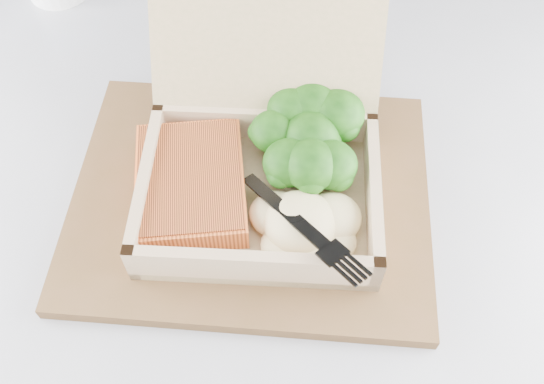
{
  "coord_description": "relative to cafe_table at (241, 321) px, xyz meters",
  "views": [
    {
      "loc": [
        0.03,
        -0.64,
        1.25
      ],
      "look_at": [
        0.02,
        -0.34,
        0.81
      ],
      "focal_mm": 40.0,
      "sensor_mm": 36.0,
      "label": 1
    }
  ],
  "objects": [
    {
      "name": "floor",
      "position": [
        0.01,
        0.37,
        -0.57
      ],
      "size": [
        4.0,
        4.0,
        0.0
      ],
      "primitive_type": "plane",
      "color": "gray",
      "rests_on": "ground"
    },
    {
      "name": "cafe_table",
      "position": [
        0.0,
        0.0,
        0.0
      ],
      "size": [
        1.08,
        1.08,
        0.76
      ],
      "rotation": [
        0.0,
        0.0,
        -0.24
      ],
      "color": "black",
      "rests_on": "floor"
    },
    {
      "name": "serving_tray",
      "position": [
        0.02,
        0.04,
        0.2
      ],
      "size": [
        0.35,
        0.29,
        0.01
      ],
      "primitive_type": "cube",
      "rotation": [
        0.0,
        0.0,
        -0.07
      ],
      "color": "brown",
      "rests_on": "cafe_table"
    },
    {
      "name": "takeout_container",
      "position": [
        0.03,
        0.07,
        0.26
      ],
      "size": [
        0.22,
        0.26,
        0.18
      ],
      "rotation": [
        0.0,
        0.0,
        -0.04
      ],
      "color": "tan",
      "rests_on": "serving_tray"
    },
    {
      "name": "salmon_fillet",
      "position": [
        -0.04,
        0.03,
        0.24
      ],
      "size": [
        0.11,
        0.14,
        0.03
      ],
      "primitive_type": "cube",
      "rotation": [
        0.0,
        0.0,
        0.11
      ],
      "color": "orange",
      "rests_on": "takeout_container"
    },
    {
      "name": "broccoli_pile",
      "position": [
        0.07,
        0.08,
        0.24
      ],
      "size": [
        0.12,
        0.12,
        0.04
      ],
      "primitive_type": null,
      "color": "#2E771A",
      "rests_on": "takeout_container"
    },
    {
      "name": "mashed_potatoes",
      "position": [
        0.06,
        -0.01,
        0.24
      ],
      "size": [
        0.1,
        0.09,
        0.04
      ],
      "primitive_type": "ellipsoid",
      "color": "#F9E8A1",
      "rests_on": "takeout_container"
    },
    {
      "name": "plastic_fork",
      "position": [
        0.03,
        0.01,
        0.25
      ],
      "size": [
        0.11,
        0.13,
        0.03
      ],
      "rotation": [
        0.0,
        0.0,
        3.81
      ],
      "color": "black",
      "rests_on": "mashed_potatoes"
    },
    {
      "name": "receipt",
      "position": [
        0.04,
        0.23,
        0.2
      ],
      "size": [
        0.09,
        0.15,
        0.0
      ],
      "primitive_type": "cube",
      "rotation": [
        0.0,
        0.0,
        -0.06
      ],
      "color": "white",
      "rests_on": "cafe_table"
    }
  ]
}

